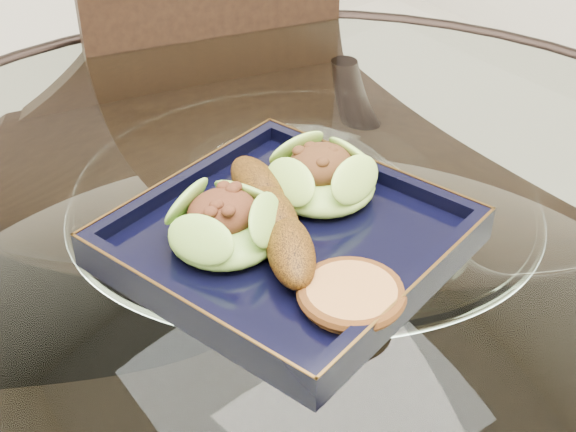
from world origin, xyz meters
TOP-DOWN VIEW (x-y plane):
  - dining_table at (-0.00, -0.00)m, footprint 1.13×1.13m
  - dining_chair at (0.16, 0.35)m, footprint 0.48×0.48m
  - navy_plate at (-0.03, -0.01)m, footprint 0.33×0.33m
  - lettuce_wrap_left at (-0.08, 0.01)m, footprint 0.11×0.11m
  - lettuce_wrap_right at (0.03, 0.02)m, footprint 0.13×0.13m
  - roasted_plantain at (-0.04, -0.00)m, footprint 0.10×0.19m
  - crumb_patty at (-0.04, -0.12)m, footprint 0.08×0.08m

SIDE VIEW (x-z plane):
  - dining_chair at x=0.16m, z-range 0.05..0.96m
  - dining_table at x=0.00m, z-range 0.21..0.98m
  - navy_plate at x=-0.03m, z-range 0.76..0.78m
  - crumb_patty at x=-0.04m, z-range 0.78..0.80m
  - roasted_plantain at x=-0.04m, z-range 0.78..0.82m
  - lettuce_wrap_left at x=-0.08m, z-range 0.78..0.82m
  - lettuce_wrap_right at x=0.03m, z-range 0.78..0.82m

